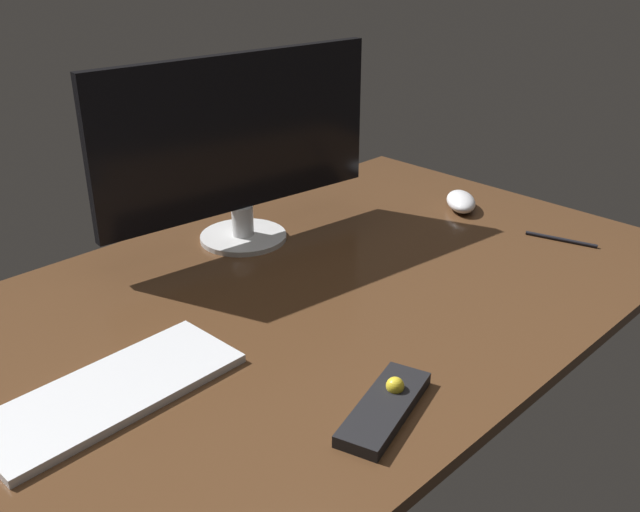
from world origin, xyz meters
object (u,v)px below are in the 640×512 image
at_px(monitor, 239,144).
at_px(computer_mouse, 461,201).
at_px(keyboard, 112,391).
at_px(pen, 561,239).
at_px(media_remote, 385,406).

height_order(monitor, computer_mouse, monitor).
bearing_deg(keyboard, computer_mouse, 2.32).
bearing_deg(pen, keyboard, -116.62).
relative_size(computer_mouse, pen, 0.80).
bearing_deg(media_remote, computer_mouse, 10.49).
distance_m(keyboard, media_remote, 0.37).
distance_m(monitor, computer_mouse, 0.52).
height_order(computer_mouse, media_remote, computer_mouse).
xyz_separation_m(keyboard, media_remote, (0.23, -0.28, 0.00)).
relative_size(keyboard, computer_mouse, 3.14).
bearing_deg(computer_mouse, media_remote, 163.01).
xyz_separation_m(monitor, computer_mouse, (0.44, -0.21, -0.18)).
bearing_deg(monitor, keyboard, -142.12).
height_order(computer_mouse, pen, computer_mouse).
distance_m(computer_mouse, pen, 0.24).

